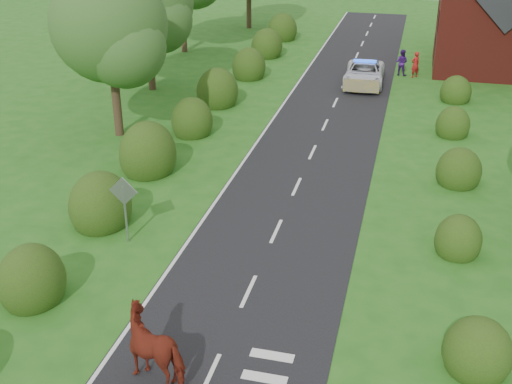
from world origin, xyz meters
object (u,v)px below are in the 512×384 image
(police_van, at_px, (364,74))
(pedestrian_purple, at_px, (402,62))
(cow, at_px, (159,349))
(road_sign, at_px, (124,200))
(pedestrian_red, at_px, (415,65))

(police_van, xyz_separation_m, pedestrian_purple, (2.19, 2.91, 0.14))
(cow, bearing_deg, pedestrian_purple, -174.70)
(road_sign, xyz_separation_m, cow, (3.73, -6.20, -0.84))
(police_van, bearing_deg, pedestrian_purple, 51.25)
(cow, height_order, pedestrian_purple, pedestrian_purple)
(cow, xyz_separation_m, pedestrian_red, (5.60, 31.03, 0.04))
(police_van, xyz_separation_m, pedestrian_red, (3.10, 2.58, 0.13))
(police_van, distance_m, pedestrian_purple, 3.64)
(road_sign, distance_m, police_van, 23.13)
(road_sign, bearing_deg, police_van, 74.37)
(cow, xyz_separation_m, police_van, (2.50, 28.45, -0.09))
(pedestrian_red, bearing_deg, pedestrian_purple, -59.04)
(road_sign, bearing_deg, cow, -58.98)
(pedestrian_red, xyz_separation_m, pedestrian_purple, (-0.91, 0.33, 0.01))
(road_sign, relative_size, pedestrian_purple, 1.46)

